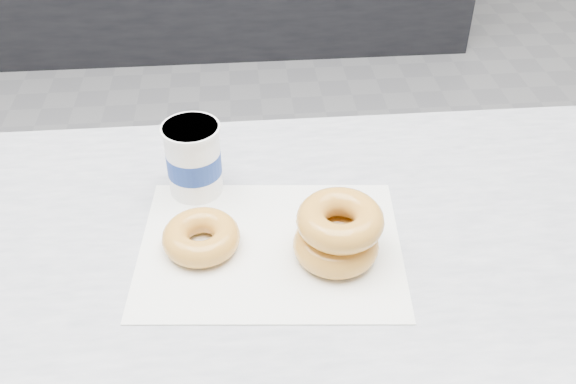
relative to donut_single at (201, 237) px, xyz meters
name	(u,v)px	position (x,y,z in m)	size (l,w,h in m)	color
ground	(239,351)	(0.02, 0.52, -0.92)	(5.00, 5.00, 0.00)	gray
wax_paper	(271,247)	(0.09, -0.01, -0.02)	(0.34, 0.26, 0.00)	silver
donut_single	(201,237)	(0.00, 0.00, 0.00)	(0.10, 0.10, 0.04)	gold
donut_stack	(338,232)	(0.17, -0.03, 0.02)	(0.15, 0.15, 0.08)	gold
coffee_cup	(194,159)	(-0.01, 0.12, 0.04)	(0.09, 0.09, 0.11)	white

